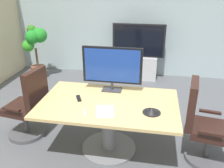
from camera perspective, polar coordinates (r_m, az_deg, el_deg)
ground_plane at (r=3.43m, az=0.48°, el=-16.73°), size 7.52×7.52×0.00m
wall_back_glass_partition at (r=5.92m, az=6.03°, el=15.34°), size 6.11×0.10×2.78m
conference_table at (r=3.26m, az=-0.78°, el=-7.43°), size 1.80×1.10×0.74m
office_chair_left at (r=3.78m, az=-19.06°, el=-5.67°), size 0.63×0.61×1.09m
office_chair_right at (r=3.35m, az=20.64°, el=-9.91°), size 0.63×0.61×1.09m
tv_monitor at (r=3.36m, az=0.04°, el=4.16°), size 0.84×0.18×0.64m
wall_display_unit at (r=5.78m, az=6.11°, el=5.50°), size 1.20×0.36×1.31m
potted_plant at (r=5.91m, az=-17.64°, el=8.53°), size 0.56×0.49×1.26m
conference_phone at (r=2.94m, az=9.38°, el=-6.20°), size 0.22×0.22×0.07m
remote_control at (r=3.27m, az=-7.89°, el=-3.35°), size 0.12×0.17×0.02m
whiteboard_marker at (r=2.91m, az=-6.49°, el=-6.84°), size 0.07×0.13×0.02m
paper_notepad at (r=2.94m, az=-1.69°, el=-6.45°), size 0.27×0.34×0.01m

